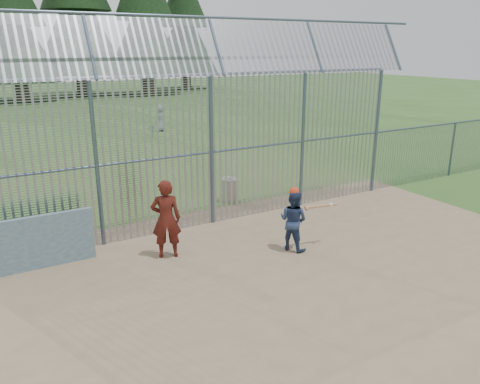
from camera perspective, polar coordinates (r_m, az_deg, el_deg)
ground at (r=10.24m, az=5.69°, el=-9.87°), size 120.00×120.00×0.00m
dirt_infield at (r=9.88m, az=7.40°, el=-10.94°), size 14.00×10.00×0.02m
dugout_wall at (r=11.04m, az=-23.79°, el=-5.72°), size 2.50×0.12×1.20m
batter at (r=11.11m, az=6.50°, el=-3.46°), size 0.79×0.87×1.45m
onlooker at (r=10.72m, az=-9.01°, el=-3.26°), size 0.78×0.64×1.83m
bg_kid_standing at (r=27.55m, az=-9.64°, el=8.86°), size 0.84×0.68×1.48m
bg_kid_seated at (r=25.67m, az=-10.70°, el=7.40°), size 0.49×0.31×0.77m
batting_gear at (r=10.99m, az=7.57°, el=-0.50°), size 1.24×0.43×0.58m
trash_can at (r=14.63m, az=-1.22°, el=0.27°), size 0.56×0.56×0.82m
backstop_fence at (r=13.17m, az=3.73°, el=7.19°), size 20.09×0.81×5.30m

